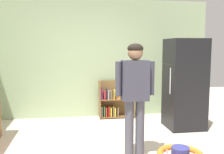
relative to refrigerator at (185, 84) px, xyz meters
name	(u,v)px	position (x,y,z in m)	size (l,w,h in m)	color
back_wall	(99,59)	(-1.60, 1.14, 0.46)	(5.20, 0.06, 2.70)	#A0B88B
refrigerator	(185,84)	(0.00, 0.00, 0.00)	(0.73, 0.68, 1.78)	black
bookshelf	(114,102)	(-1.27, 0.95, -0.52)	(0.80, 0.28, 0.85)	brown
standing_person	(135,89)	(-1.32, -1.23, 0.12)	(0.57, 0.23, 1.66)	#4B4B57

